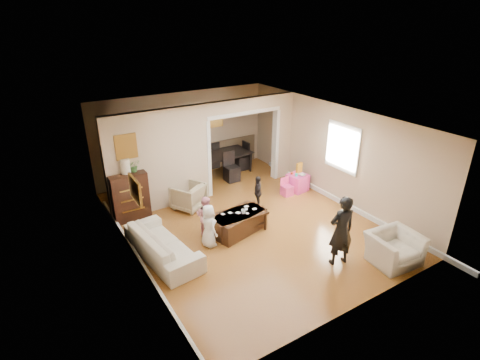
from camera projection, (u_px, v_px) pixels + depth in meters
floor at (244, 222)px, 9.22m from camera, size 7.00×7.00×0.00m
partition_left at (160, 161)px, 9.43m from camera, size 2.75×0.18×2.60m
partition_right at (282, 136)px, 11.28m from camera, size 0.55×0.18×2.60m
partition_header at (243, 105)px, 10.16m from camera, size 2.22×0.18×0.35m
window_pane at (343, 147)px, 9.59m from camera, size 0.03×0.95×1.10m
framed_art_partition at (126, 147)px, 8.73m from camera, size 0.45×0.03×0.55m
framed_art_sofa_wall at (135, 190)px, 6.72m from camera, size 0.03×0.55×0.40m
framed_art_alcove at (215, 118)px, 11.73m from camera, size 0.45×0.03×0.55m
sofa at (163, 244)px, 7.79m from camera, size 1.06×2.17×0.61m
armchair_back at (188, 196)px, 9.74m from camera, size 1.00×1.01×0.68m
armchair_front at (394, 248)px, 7.63m from camera, size 1.06×0.95×0.63m
dresser at (129, 196)px, 9.17m from camera, size 0.88×0.49×1.21m
table_lamp at (125, 166)px, 8.85m from camera, size 0.22×0.22×0.36m
potted_plant at (134, 166)px, 8.96m from camera, size 0.28×0.24×0.31m
coffee_table at (239, 223)px, 8.72m from camera, size 1.40×0.93×0.48m
coffee_cup at (243, 211)px, 8.61m from camera, size 0.12×0.12×0.09m
play_table at (297, 182)px, 10.77m from camera, size 0.58×0.58×0.49m
cereal_box at (299, 168)px, 10.74m from camera, size 0.21×0.10×0.30m
cyan_cup at (296, 175)px, 10.56m from camera, size 0.08×0.08×0.08m
toy_block at (292, 173)px, 10.69m from camera, size 0.10×0.09×0.05m
play_bowl at (302, 175)px, 10.59m from camera, size 0.23×0.23×0.05m
dining_table at (221, 164)px, 11.85m from camera, size 1.96×1.17×0.67m
adult_person at (341, 231)px, 7.42m from camera, size 0.62×0.47×1.51m
child_kneel_a at (209, 226)px, 8.09m from camera, size 0.35×0.50×0.99m
child_kneel_b at (205, 216)px, 8.52m from camera, size 0.56×0.59×0.96m
child_toddler at (258, 192)px, 9.72m from camera, size 0.49×0.55×0.90m
craft_papers at (241, 211)px, 8.73m from camera, size 0.85×0.38×0.00m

